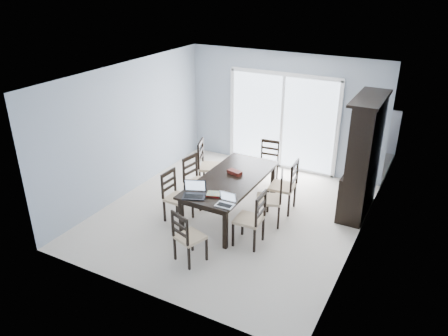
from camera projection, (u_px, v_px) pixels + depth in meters
The scene contains 24 objects.
floor at pixel (231, 214), 8.13m from camera, with size 5.00×5.00×0.00m, color beige.
ceiling at pixel (232, 75), 7.05m from camera, with size 5.00×5.00×0.00m, color white.
back_wall at pixel (283, 112), 9.60m from camera, with size 4.50×0.02×2.60m, color #8F9BAA.
wall_left at pixel (129, 129), 8.56m from camera, with size 0.02×5.00×2.60m, color #8F9BAA.
wall_right at pixel (362, 176), 6.62m from camera, with size 0.02×5.00×2.60m, color #8F9BAA.
balcony at pixel (295, 153), 10.96m from camera, with size 4.50×2.00×0.10m, color gray.
railing at pixel (309, 119), 11.51m from camera, with size 4.50×0.06×1.10m, color #99999E.
dining_table at pixel (231, 182), 7.85m from camera, with size 1.00×2.20×0.75m.
china_hutch at pixel (363, 158), 7.82m from camera, with size 0.50×1.38×2.20m.
sliding_door at pixel (282, 121), 9.67m from camera, with size 2.52×0.05×2.18m.
chair_left_near at pixel (174, 191), 7.77m from camera, with size 0.43×0.42×1.07m.
chair_left_mid at pixel (195, 175), 8.30m from camera, with size 0.49×0.48×1.11m.
chair_left_far at pixel (206, 160), 8.85m from camera, with size 0.59×0.58×1.20m.
chair_right_near at pixel (254, 214), 6.99m from camera, with size 0.44×0.43×1.11m.
chair_right_mid at pixel (274, 193), 7.61m from camera, with size 0.56×0.55×1.14m.
chair_right_far at pixel (288, 181), 8.00m from camera, with size 0.49×0.47×1.18m.
chair_end_near at pixel (185, 232), 6.58m from camera, with size 0.49×0.50×1.03m.
chair_end_far at pixel (268, 157), 9.15m from camera, with size 0.44×0.45×1.07m.
laptop_dark at pixel (194, 194), 7.14m from camera, with size 0.44×0.38×0.25m.
laptop_silver at pixel (225, 203), 6.88m from camera, with size 0.30×0.21×0.20m.
book_stack at pixel (214, 194), 7.21m from camera, with size 0.29×0.25×0.04m.
cell_phone at pixel (198, 199), 7.08m from camera, with size 0.12×0.05×0.01m, color black.
game_box at pixel (235, 172), 7.96m from camera, with size 0.26×0.13×0.07m, color #49130E.
hot_tub at pixel (268, 132), 10.91m from camera, with size 1.79×1.60×0.92m.
Camera 1 is at (3.22, -6.27, 4.15)m, focal length 35.00 mm.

